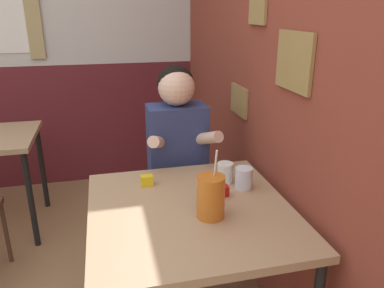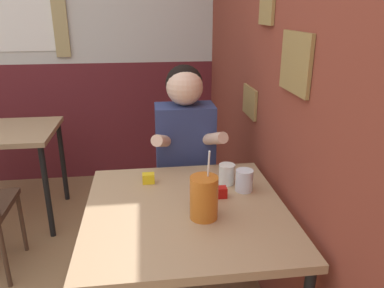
# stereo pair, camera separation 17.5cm
# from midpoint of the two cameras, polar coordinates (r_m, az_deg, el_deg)

# --- Properties ---
(brick_wall_right) EXTENTS (0.08, 4.28, 2.70)m
(brick_wall_right) POSITION_cam_midpoint_polar(r_m,az_deg,el_deg) (2.44, 4.68, 14.91)
(brick_wall_right) COLOR brown
(brick_wall_right) RESTS_ON ground_plane
(back_wall) EXTENTS (5.71, 0.09, 2.70)m
(back_wall) POSITION_cam_midpoint_polar(r_m,az_deg,el_deg) (3.55, -24.81, 14.90)
(back_wall) COLOR silver
(back_wall) RESTS_ON ground_plane
(main_table) EXTENTS (0.88, 0.91, 0.73)m
(main_table) POSITION_cam_midpoint_polar(r_m,az_deg,el_deg) (1.71, -3.20, -11.70)
(main_table) COLOR tan
(main_table) RESTS_ON ground_plane
(person_seated) EXTENTS (0.42, 0.41, 1.27)m
(person_seated) POSITION_cam_midpoint_polar(r_m,az_deg,el_deg) (2.26, -4.44, -3.30)
(person_seated) COLOR navy
(person_seated) RESTS_ON ground_plane
(cocktail_pitcher) EXTENTS (0.12, 0.12, 0.30)m
(cocktail_pitcher) POSITION_cam_midpoint_polar(r_m,az_deg,el_deg) (1.56, -0.36, -8.12)
(cocktail_pitcher) COLOR #C6661E
(cocktail_pitcher) RESTS_ON main_table
(glass_near_pitcher) EXTENTS (0.08, 0.08, 0.11)m
(glass_near_pitcher) POSITION_cam_midpoint_polar(r_m,az_deg,el_deg) (1.83, 5.16, -5.26)
(glass_near_pitcher) COLOR silver
(glass_near_pitcher) RESTS_ON main_table
(glass_center) EXTENTS (0.08, 0.08, 0.10)m
(glass_center) POSITION_cam_midpoint_polar(r_m,az_deg,el_deg) (1.88, 2.43, -4.42)
(glass_center) COLOR silver
(glass_center) RESTS_ON main_table
(condiment_ketchup) EXTENTS (0.06, 0.04, 0.05)m
(condiment_ketchup) POSITION_cam_midpoint_polar(r_m,az_deg,el_deg) (1.76, 1.73, -7.21)
(condiment_ketchup) COLOR #B7140F
(condiment_ketchup) RESTS_ON main_table
(condiment_mustard) EXTENTS (0.06, 0.04, 0.05)m
(condiment_mustard) POSITION_cam_midpoint_polar(r_m,az_deg,el_deg) (1.89, -9.55, -5.54)
(condiment_mustard) COLOR yellow
(condiment_mustard) RESTS_ON main_table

